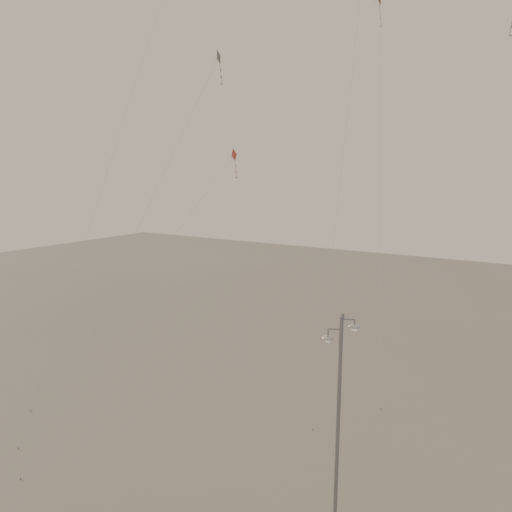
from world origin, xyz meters
The scene contains 6 objects.
ground centered at (0.00, 0.00, 0.00)m, with size 160.00×160.00×0.00m, color gray.
street_lamp centered at (6.60, 2.20, 5.33)m, with size 1.52×0.98×10.00m.
kite_0 centered at (-11.77, 11.35, 25.69)m, with size 5.33×11.10×31.97m.
kite_1 centered at (-5.12, 5.30, 16.77)m, with size 5.36×11.18×22.60m.
kite_3 centered at (-6.03, 7.56, 12.96)m, with size 7.93×11.32×17.15m.
kite_5 centered at (1.21, 19.82, 21.48)m, with size 3.43×6.13×28.10m.
Camera 1 is at (16.21, -19.32, 16.24)m, focal length 40.00 mm.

